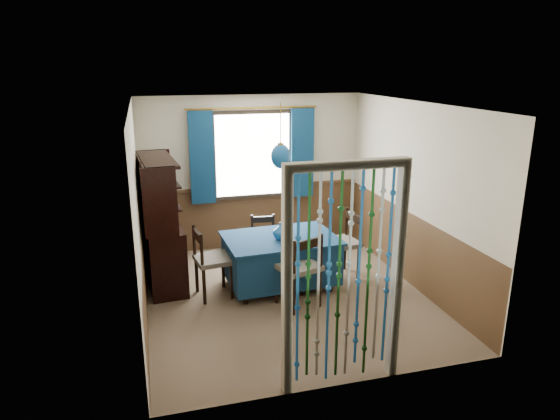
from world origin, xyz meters
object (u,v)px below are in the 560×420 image
object	(u,v)px
chair_far	(264,241)
chair_right	(343,243)
bowl_shelf	(163,202)
dining_table	(281,258)
chair_near	(300,268)
vase_sideboard	(163,209)
sideboard	(161,241)
chair_left	(211,260)
vase_table	(281,232)
pendant_lamp	(281,156)

from	to	relation	value
chair_far	chair_right	bearing A→B (deg)	159.60
chair_far	bowl_shelf	distance (m)	1.67
chair_far	dining_table	bearing A→B (deg)	104.37
chair_near	vase_sideboard	xyz separation A→B (m)	(-1.57, 1.50, 0.46)
dining_table	sideboard	distance (m)	1.67
dining_table	bowl_shelf	size ratio (longest dim) A/B	7.45
chair_near	bowl_shelf	bearing A→B (deg)	131.86
sideboard	chair_left	bearing A→B (deg)	-51.70
chair_left	vase_sideboard	size ratio (longest dim) A/B	5.19
chair_right	vase_table	xyz separation A→B (m)	(-0.97, -0.18, 0.32)
sideboard	bowl_shelf	world-z (taller)	sideboard
dining_table	vase_sideboard	xyz separation A→B (m)	(-1.50, 0.88, 0.56)
chair_left	sideboard	bearing A→B (deg)	-144.18
chair_far	chair_right	world-z (taller)	chair_right
chair_left	vase_sideboard	xyz separation A→B (m)	(-0.54, 0.92, 0.47)
chair_near	bowl_shelf	distance (m)	1.96
chair_near	vase_table	xyz separation A→B (m)	(-0.09, 0.55, 0.31)
chair_near	chair_right	xyz separation A→B (m)	(0.88, 0.73, -0.01)
chair_right	pendant_lamp	xyz separation A→B (m)	(-0.95, -0.11, 1.32)
chair_left	chair_right	world-z (taller)	chair_right
chair_far	chair_right	distance (m)	1.17
chair_near	chair_left	size ratio (longest dim) A/B	1.03
dining_table	chair_far	bearing A→B (deg)	93.69
pendant_lamp	chair_right	bearing A→B (deg)	6.45
chair_left	vase_sideboard	distance (m)	1.17
vase_sideboard	vase_table	bearing A→B (deg)	-32.58
chair_far	pendant_lamp	bearing A→B (deg)	104.37
dining_table	bowl_shelf	xyz separation A→B (m)	(-1.50, 0.30, 0.82)
chair_near	vase_table	distance (m)	0.64
vase_table	chair_far	bearing A→B (deg)	94.92
chair_right	vase_sideboard	world-z (taller)	vase_sideboard
chair_far	bowl_shelf	size ratio (longest dim) A/B	3.88
chair_right	vase_sideboard	distance (m)	2.61
chair_far	vase_table	world-z (taller)	vase_table
dining_table	chair_near	world-z (taller)	chair_near
dining_table	sideboard	world-z (taller)	sideboard
chair_far	vase_table	xyz separation A→B (m)	(0.06, -0.73, 0.39)
vase_table	sideboard	bearing A→B (deg)	156.95
pendant_lamp	chair_near	bearing A→B (deg)	-83.00
sideboard	bowl_shelf	xyz separation A→B (m)	(0.06, -0.29, 0.63)
dining_table	chair_near	xyz separation A→B (m)	(0.08, -0.62, 0.10)
chair_right	sideboard	size ratio (longest dim) A/B	0.54
sideboard	pendant_lamp	size ratio (longest dim) A/B	2.12
pendant_lamp	vase_sideboard	size ratio (longest dim) A/B	4.57
sideboard	pendant_lamp	world-z (taller)	pendant_lamp
chair_near	chair_left	bearing A→B (deg)	133.01
chair_far	chair_right	size ratio (longest dim) A/B	0.85
chair_right	vase_sideboard	size ratio (longest dim) A/B	5.21
vase_sideboard	dining_table	bearing A→B (deg)	-30.34
chair_left	bowl_shelf	xyz separation A→B (m)	(-0.54, 0.35, 0.73)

